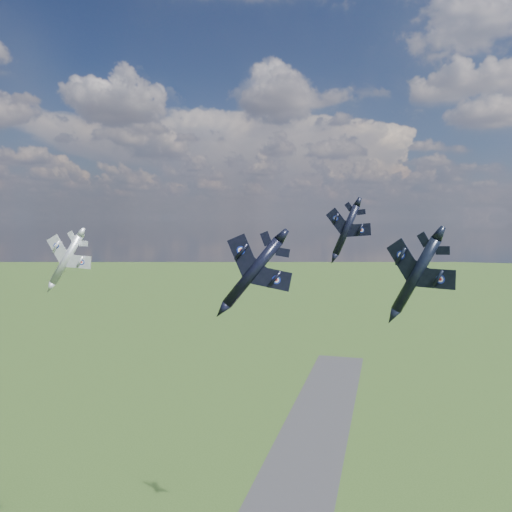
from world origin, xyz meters
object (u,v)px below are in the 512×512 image
(jet_high_navy, at_px, (346,230))
(jet_lead_navy, at_px, (253,272))
(jet_right_navy, at_px, (416,275))
(jet_left_silver, at_px, (66,259))

(jet_high_navy, bearing_deg, jet_lead_navy, -97.12)
(jet_lead_navy, height_order, jet_high_navy, jet_high_navy)
(jet_lead_navy, height_order, jet_right_navy, jet_lead_navy)
(jet_high_navy, height_order, jet_left_silver, jet_high_navy)
(jet_right_navy, height_order, jet_left_silver, jet_right_navy)
(jet_left_silver, bearing_deg, jet_high_navy, 12.96)
(jet_lead_navy, height_order, jet_left_silver, jet_lead_navy)
(jet_right_navy, bearing_deg, jet_left_silver, -174.52)
(jet_lead_navy, relative_size, jet_left_silver, 1.15)
(jet_high_navy, relative_size, jet_left_silver, 1.00)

